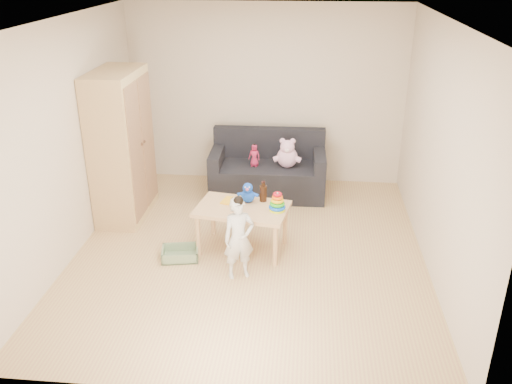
# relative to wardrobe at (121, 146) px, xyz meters

# --- Properties ---
(room) EXTENTS (4.50, 4.50, 4.50)m
(room) POSITION_rel_wardrobe_xyz_m (1.73, -0.83, 0.35)
(room) COLOR tan
(room) RESTS_ON ground
(wardrobe) EXTENTS (0.53, 1.06, 1.91)m
(wardrobe) POSITION_rel_wardrobe_xyz_m (0.00, 0.00, 0.00)
(wardrobe) COLOR #DCBD79
(wardrobe) RESTS_ON ground
(sofa) EXTENTS (1.63, 0.84, 0.45)m
(sofa) POSITION_rel_wardrobe_xyz_m (1.80, 0.83, -0.73)
(sofa) COLOR black
(sofa) RESTS_ON ground
(play_table) EXTENTS (1.12, 0.81, 0.54)m
(play_table) POSITION_rel_wardrobe_xyz_m (1.64, -0.78, -0.68)
(play_table) COLOR tan
(play_table) RESTS_ON ground
(storage_bin) EXTENTS (0.46, 0.38, 0.12)m
(storage_bin) POSITION_rel_wardrobe_xyz_m (0.95, -1.07, -0.89)
(storage_bin) COLOR gray
(storage_bin) RESTS_ON ground
(toddler) EXTENTS (0.39, 0.33, 0.89)m
(toddler) POSITION_rel_wardrobe_xyz_m (1.67, -1.36, -0.51)
(toddler) COLOR silver
(toddler) RESTS_ON ground
(pink_bear) EXTENTS (0.32, 0.28, 0.35)m
(pink_bear) POSITION_rel_wardrobe_xyz_m (2.08, 0.77, -0.33)
(pink_bear) COLOR #FFBBE6
(pink_bear) RESTS_ON sofa
(doll) EXTENTS (0.17, 0.13, 0.31)m
(doll) POSITION_rel_wardrobe_xyz_m (1.62, 0.75, -0.35)
(doll) COLOR #C42453
(doll) RESTS_ON sofa
(ring_stacker) EXTENTS (0.19, 0.19, 0.22)m
(ring_stacker) POSITION_rel_wardrobe_xyz_m (2.04, -0.83, -0.32)
(ring_stacker) COLOR #E2FF0D
(ring_stacker) RESTS_ON play_table
(brown_bottle) EXTENTS (0.09, 0.09, 0.25)m
(brown_bottle) POSITION_rel_wardrobe_xyz_m (1.86, -0.59, -0.31)
(brown_bottle) COLOR black
(brown_bottle) RESTS_ON play_table
(blue_plush) EXTENTS (0.23, 0.19, 0.24)m
(blue_plush) POSITION_rel_wardrobe_xyz_m (1.69, -0.63, -0.29)
(blue_plush) COLOR blue
(blue_plush) RESTS_ON play_table
(wooden_figure) EXTENTS (0.05, 0.04, 0.11)m
(wooden_figure) POSITION_rel_wardrobe_xyz_m (1.53, -0.78, -0.35)
(wooden_figure) COLOR brown
(wooden_figure) RESTS_ON play_table
(yellow_book) EXTENTS (0.26, 0.26, 0.02)m
(yellow_book) POSITION_rel_wardrobe_xyz_m (1.50, -0.65, -0.40)
(yellow_book) COLOR yellow
(yellow_book) RESTS_ON play_table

